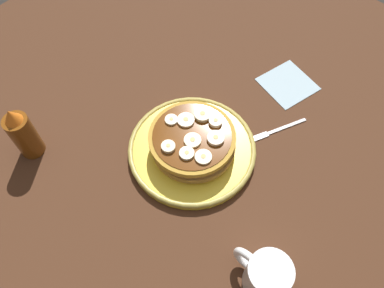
% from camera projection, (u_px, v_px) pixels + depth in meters
% --- Properties ---
extents(ground_plane, '(1.40, 1.40, 0.03)m').
position_uv_depth(ground_plane, '(192.00, 155.00, 0.81)').
color(ground_plane, '#422616').
extents(plate, '(0.26, 0.26, 0.02)m').
position_uv_depth(plate, '(192.00, 149.00, 0.79)').
color(plate, yellow).
rests_on(plate, ground_plane).
extents(pancake_stack, '(0.18, 0.18, 0.05)m').
position_uv_depth(pancake_stack, '(192.00, 142.00, 0.77)').
color(pancake_stack, '#C1873F').
rests_on(pancake_stack, plate).
extents(banana_slice_0, '(0.03, 0.03, 0.01)m').
position_uv_depth(banana_slice_0, '(193.00, 140.00, 0.74)').
color(banana_slice_0, '#FEE8BB').
rests_on(banana_slice_0, pancake_stack).
extents(banana_slice_1, '(0.04, 0.04, 0.01)m').
position_uv_depth(banana_slice_1, '(186.00, 120.00, 0.76)').
color(banana_slice_1, '#FAE5C4').
rests_on(banana_slice_1, pancake_stack).
extents(banana_slice_2, '(0.03, 0.03, 0.01)m').
position_uv_depth(banana_slice_2, '(203.00, 115.00, 0.77)').
color(banana_slice_2, beige).
rests_on(banana_slice_2, pancake_stack).
extents(banana_slice_3, '(0.03, 0.03, 0.01)m').
position_uv_depth(banana_slice_3, '(170.00, 121.00, 0.76)').
color(banana_slice_3, '#F4E8C1').
rests_on(banana_slice_3, pancake_stack).
extents(banana_slice_4, '(0.03, 0.03, 0.01)m').
position_uv_depth(banana_slice_4, '(203.00, 157.00, 0.72)').
color(banana_slice_4, beige).
rests_on(banana_slice_4, pancake_stack).
extents(banana_slice_5, '(0.03, 0.03, 0.01)m').
position_uv_depth(banana_slice_5, '(216.00, 138.00, 0.74)').
color(banana_slice_5, '#F5E0BF').
rests_on(banana_slice_5, pancake_stack).
extents(banana_slice_6, '(0.03, 0.03, 0.01)m').
position_uv_depth(banana_slice_6, '(187.00, 153.00, 0.72)').
color(banana_slice_6, '#F7EDC6').
rests_on(banana_slice_6, pancake_stack).
extents(banana_slice_7, '(0.03, 0.03, 0.01)m').
position_uv_depth(banana_slice_7, '(168.00, 147.00, 0.73)').
color(banana_slice_7, beige).
rests_on(banana_slice_7, pancake_stack).
extents(banana_slice_8, '(0.03, 0.03, 0.01)m').
position_uv_depth(banana_slice_8, '(216.00, 121.00, 0.76)').
color(banana_slice_8, beige).
rests_on(banana_slice_8, pancake_stack).
extents(coffee_mug, '(0.11, 0.07, 0.08)m').
position_uv_depth(coffee_mug, '(266.00, 275.00, 0.63)').
color(coffee_mug, white).
rests_on(coffee_mug, ground_plane).
extents(napkin, '(0.13, 0.13, 0.00)m').
position_uv_depth(napkin, '(288.00, 84.00, 0.89)').
color(napkin, '#99B2BF').
rests_on(napkin, ground_plane).
extents(fork, '(0.06, 0.12, 0.01)m').
position_uv_depth(fork, '(276.00, 130.00, 0.83)').
color(fork, silver).
rests_on(fork, ground_plane).
extents(syrup_bottle, '(0.05, 0.05, 0.13)m').
position_uv_depth(syrup_bottle, '(23.00, 134.00, 0.75)').
color(syrup_bottle, brown).
rests_on(syrup_bottle, ground_plane).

